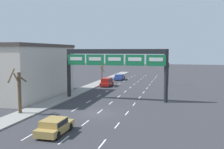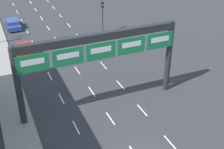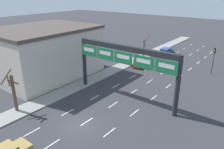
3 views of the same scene
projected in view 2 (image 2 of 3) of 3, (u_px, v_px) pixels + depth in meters
The scene contains 5 objects.
lane_dashes at pixel (84, 80), 34.69m from camera, with size 6.72×67.00×0.01m.
sign_gantry at pixel (100, 52), 27.82m from camera, with size 15.38×0.70×7.52m.
car_blue at pixel (13, 23), 48.36m from camera, with size 1.98×4.75×1.39m.
suv_red at pixel (25, 51), 39.05m from camera, with size 1.92×4.17×1.72m.
traffic_light_near_gantry at pixel (103, 11), 45.33m from camera, with size 0.30×0.35×4.77m.
Camera 2 is at (-8.90, -15.18, 17.67)m, focal length 50.00 mm.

